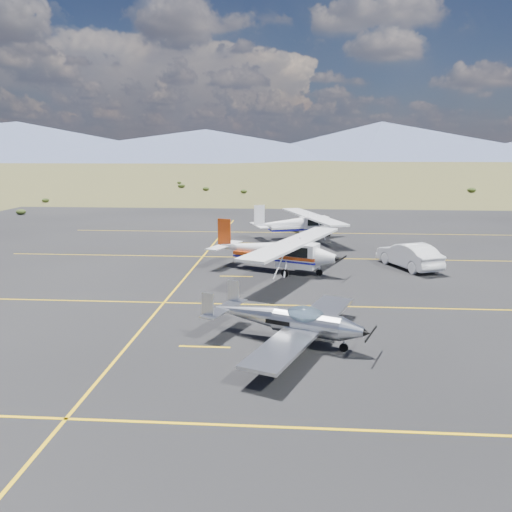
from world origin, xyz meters
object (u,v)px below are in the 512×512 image
(sedan, at_px, (409,255))
(aircraft_plain, at_px, (299,223))
(aircraft_low_wing, at_px, (290,320))
(aircraft_cessna, at_px, (276,250))

(sedan, bearing_deg, aircraft_plain, -80.70)
(aircraft_low_wing, relative_size, aircraft_cessna, 0.73)
(aircraft_cessna, relative_size, aircraft_plain, 1.03)
(aircraft_low_wing, bearing_deg, aircraft_cessna, 116.30)
(aircraft_low_wing, xyz_separation_m, aircraft_plain, (0.69, 24.02, 0.39))
(aircraft_plain, height_order, sedan, aircraft_plain)
(aircraft_cessna, bearing_deg, aircraft_plain, 104.97)
(aircraft_low_wing, distance_m, aircraft_cessna, 11.90)
(aircraft_low_wing, height_order, sedan, aircraft_low_wing)
(aircraft_low_wing, xyz_separation_m, aircraft_cessna, (-0.91, 11.86, 0.45))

